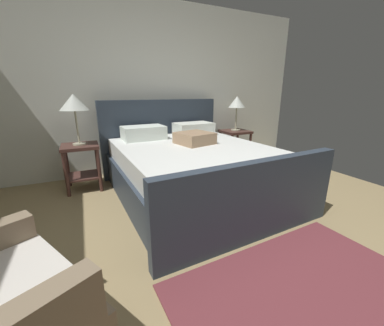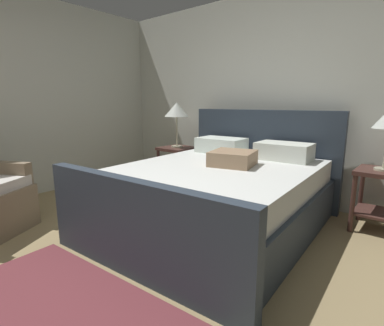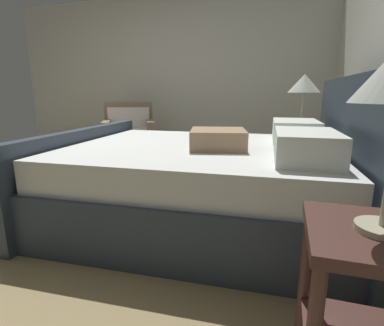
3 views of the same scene
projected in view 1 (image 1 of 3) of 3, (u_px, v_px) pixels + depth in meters
ground_plane at (271, 267)px, 1.76m from camera, size 5.00×5.33×0.02m
wall_back at (158, 90)px, 3.76m from camera, size 5.12×0.12×2.55m
bed at (192, 168)px, 2.92m from camera, size 1.98×2.34×1.14m
nightstand_right at (235, 142)px, 4.17m from camera, size 0.44×0.44×0.60m
table_lamp_right at (237, 103)px, 3.98m from camera, size 0.28×0.28×0.58m
nightstand_left at (82, 160)px, 3.05m from camera, size 0.44×0.44×0.60m
table_lamp_left at (74, 103)px, 2.85m from camera, size 0.34×0.34×0.62m
area_rug at (298, 287)px, 1.55m from camera, size 1.75×1.03×0.01m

